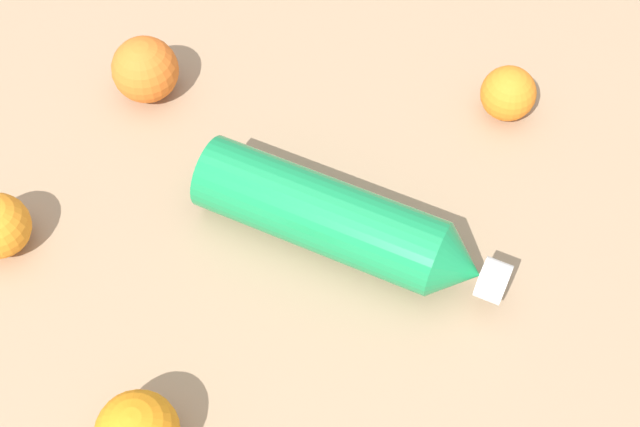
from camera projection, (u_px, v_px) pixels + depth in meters
The scene contains 4 objects.
ground_plane at pixel (282, 208), 0.92m from camera, with size 2.40×2.40×0.00m, color #9E7F60.
water_bottle at pixel (343, 222), 0.86m from camera, with size 0.30×0.20×0.08m.
orange_0 at pixel (508, 93), 0.96m from camera, with size 0.06×0.06×0.06m, color orange.
orange_2 at pixel (145, 70), 0.97m from camera, with size 0.07×0.07×0.07m, color orange.
Camera 1 is at (0.01, -0.51, 0.77)m, focal length 49.90 mm.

